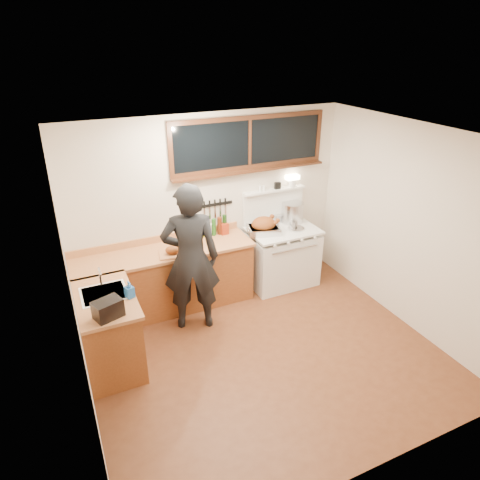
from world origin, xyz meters
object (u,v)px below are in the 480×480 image
cutting_board (173,251)px  roast_turkey (264,226)px  man (191,259)px  vintage_stove (281,255)px

cutting_board → roast_turkey: bearing=5.1°
man → cutting_board: (-0.13, 0.34, -0.03)m
cutting_board → roast_turkey: size_ratio=0.76×
vintage_stove → man: size_ratio=0.82×
cutting_board → man: bearing=-69.3°
vintage_stove → cutting_board: (-1.71, -0.13, 0.48)m
roast_turkey → vintage_stove: bearing=1.9°
man → roast_turkey: bearing=20.2°
man → cutting_board: man is taller
vintage_stove → roast_turkey: bearing=-178.1°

